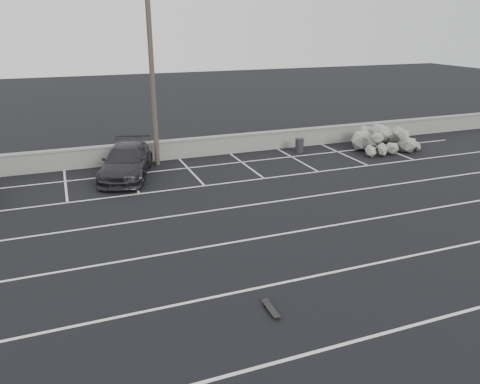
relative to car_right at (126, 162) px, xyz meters
name	(u,v)px	position (x,y,z in m)	size (l,w,h in m)	color
ground	(263,287)	(2.12, -11.73, -0.75)	(120.00, 120.00, 0.00)	black
seawall	(160,150)	(2.12, 2.27, -0.20)	(50.00, 0.45, 1.06)	gray
stall_lines	(213,228)	(2.04, -7.33, -0.74)	(36.00, 20.05, 0.01)	silver
car_right	(126,162)	(0.00, 0.00, 0.00)	(2.10, 5.15, 1.50)	#232228
utility_pole	(152,72)	(1.80, 1.47, 4.04)	(1.26, 0.25, 9.45)	#4C4238
trash_bin	(299,145)	(9.96, 0.94, -0.33)	(0.62, 0.62, 0.82)	#272729
riprap_pile	(383,141)	(14.92, -0.21, -0.25)	(4.25, 3.50, 1.16)	#9F9D94
skateboard	(271,309)	(1.83, -12.91, -0.68)	(0.22, 0.72, 0.09)	black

